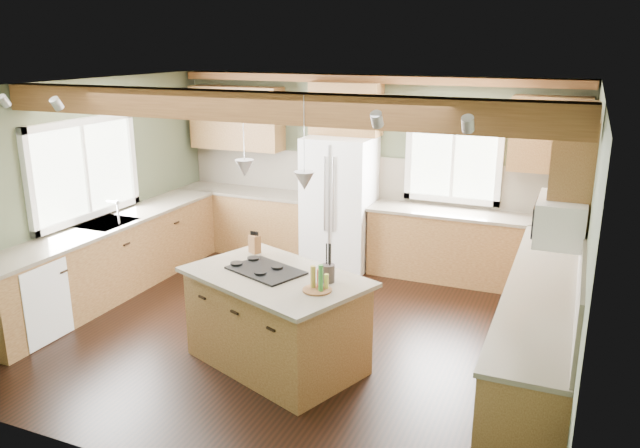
% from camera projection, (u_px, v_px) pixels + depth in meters
% --- Properties ---
extents(floor, '(5.60, 5.60, 0.00)m').
position_uv_depth(floor, '(294.00, 330.00, 6.79)').
color(floor, black).
rests_on(floor, ground).
extents(ceiling, '(5.60, 5.60, 0.00)m').
position_uv_depth(ceiling, '(291.00, 86.00, 6.06)').
color(ceiling, silver).
rests_on(ceiling, wall_back).
extents(wall_back, '(5.60, 0.00, 5.60)m').
position_uv_depth(wall_back, '(370.00, 170.00, 8.64)').
color(wall_back, '#4B563D').
rests_on(wall_back, ground).
extents(wall_left, '(0.00, 5.00, 5.00)m').
position_uv_depth(wall_left, '(82.00, 190.00, 7.48)').
color(wall_left, '#4B563D').
rests_on(wall_left, ground).
extents(wall_right, '(0.00, 5.00, 5.00)m').
position_uv_depth(wall_right, '(585.00, 249.00, 5.38)').
color(wall_right, '#4B563D').
rests_on(wall_right, ground).
extents(ceiling_beam, '(5.55, 0.26, 0.26)m').
position_uv_depth(ceiling_beam, '(255.00, 107.00, 5.45)').
color(ceiling_beam, '#563218').
rests_on(ceiling_beam, ceiling).
extents(soffit_trim, '(5.55, 0.20, 0.10)m').
position_uv_depth(soffit_trim, '(369.00, 79.00, 8.20)').
color(soffit_trim, '#563218').
rests_on(soffit_trim, ceiling).
extents(backsplash_back, '(5.58, 0.03, 0.58)m').
position_uv_depth(backsplash_back, '(369.00, 177.00, 8.65)').
color(backsplash_back, brown).
rests_on(backsplash_back, wall_back).
extents(backsplash_right, '(0.03, 3.70, 0.58)m').
position_uv_depth(backsplash_right, '(582.00, 257.00, 5.45)').
color(backsplash_right, brown).
rests_on(backsplash_right, wall_right).
extents(base_cab_back_left, '(2.02, 0.60, 0.88)m').
position_uv_depth(base_cab_back_left, '(248.00, 222.00, 9.28)').
color(base_cab_back_left, '#5B3716').
rests_on(base_cab_back_left, floor).
extents(counter_back_left, '(2.06, 0.64, 0.04)m').
position_uv_depth(counter_back_left, '(247.00, 191.00, 9.15)').
color(counter_back_left, brown).
rests_on(counter_back_left, base_cab_back_left).
extents(base_cab_back_right, '(2.62, 0.60, 0.88)m').
position_uv_depth(base_cab_back_right, '(470.00, 249.00, 8.05)').
color(base_cab_back_right, '#5B3716').
rests_on(base_cab_back_right, floor).
extents(counter_back_right, '(2.66, 0.64, 0.04)m').
position_uv_depth(counter_back_right, '(473.00, 215.00, 7.92)').
color(counter_back_right, brown).
rests_on(counter_back_right, base_cab_back_right).
extents(base_cab_left, '(0.60, 3.70, 0.88)m').
position_uv_depth(base_cab_left, '(111.00, 260.00, 7.65)').
color(base_cab_left, '#5B3716').
rests_on(base_cab_left, floor).
extents(counter_left, '(0.64, 3.74, 0.04)m').
position_uv_depth(counter_left, '(108.00, 224.00, 7.52)').
color(counter_left, brown).
rests_on(counter_left, base_cab_left).
extents(base_cab_right, '(0.60, 3.70, 0.88)m').
position_uv_depth(base_cab_right, '(539.00, 331.00, 5.78)').
color(base_cab_right, '#5B3716').
rests_on(base_cab_right, floor).
extents(counter_right, '(0.64, 3.74, 0.04)m').
position_uv_depth(counter_right, '(544.00, 285.00, 5.65)').
color(counter_right, brown).
rests_on(counter_right, base_cab_right).
extents(upper_cab_back_left, '(1.40, 0.35, 0.90)m').
position_uv_depth(upper_cab_back_left, '(237.00, 118.00, 9.04)').
color(upper_cab_back_left, '#5B3716').
rests_on(upper_cab_back_left, wall_back).
extents(upper_cab_over_fridge, '(0.96, 0.35, 0.70)m').
position_uv_depth(upper_cab_over_fridge, '(346.00, 109.00, 8.35)').
color(upper_cab_over_fridge, '#5B3716').
rests_on(upper_cab_over_fridge, wall_back).
extents(upper_cab_right, '(0.35, 2.20, 0.90)m').
position_uv_depth(upper_cab_right, '(575.00, 156.00, 6.06)').
color(upper_cab_right, '#5B3716').
rests_on(upper_cab_right, wall_right).
extents(upper_cab_back_corner, '(0.90, 0.35, 0.90)m').
position_uv_depth(upper_cab_back_corner, '(549.00, 135.00, 7.44)').
color(upper_cab_back_corner, '#5B3716').
rests_on(upper_cab_back_corner, wall_back).
extents(window_left, '(0.04, 1.60, 1.05)m').
position_uv_depth(window_left, '(84.00, 169.00, 7.44)').
color(window_left, white).
rests_on(window_left, wall_left).
extents(window_back, '(1.10, 0.04, 1.00)m').
position_uv_depth(window_back, '(454.00, 159.00, 8.12)').
color(window_back, white).
rests_on(window_back, wall_back).
extents(sink, '(0.50, 0.65, 0.03)m').
position_uv_depth(sink, '(108.00, 224.00, 7.52)').
color(sink, '#262628').
rests_on(sink, counter_left).
extents(faucet, '(0.02, 0.02, 0.28)m').
position_uv_depth(faucet, '(118.00, 214.00, 7.41)').
color(faucet, '#B2B2B7').
rests_on(faucet, sink).
extents(dishwasher, '(0.60, 0.60, 0.84)m').
position_uv_depth(dishwasher, '(27.00, 300.00, 6.50)').
color(dishwasher, white).
rests_on(dishwasher, floor).
extents(oven, '(0.60, 0.72, 0.84)m').
position_uv_depth(oven, '(524.00, 404.00, 4.64)').
color(oven, white).
rests_on(oven, floor).
extents(microwave, '(0.40, 0.70, 0.38)m').
position_uv_depth(microwave, '(561.00, 220.00, 5.35)').
color(microwave, white).
rests_on(microwave, wall_right).
extents(pendant_left, '(0.18, 0.18, 0.16)m').
position_uv_depth(pendant_left, '(245.00, 168.00, 5.82)').
color(pendant_left, '#B2B2B7').
rests_on(pendant_left, ceiling).
extents(pendant_right, '(0.18, 0.18, 0.16)m').
position_uv_depth(pendant_right, '(304.00, 181.00, 5.29)').
color(pendant_right, '#B2B2B7').
rests_on(pendant_right, ceiling).
extents(refrigerator, '(0.90, 0.74, 1.80)m').
position_uv_depth(refrigerator, '(339.00, 203.00, 8.52)').
color(refrigerator, white).
rests_on(refrigerator, floor).
extents(island, '(1.84, 1.48, 0.88)m').
position_uv_depth(island, '(276.00, 322.00, 5.96)').
color(island, brown).
rests_on(island, floor).
extents(island_top, '(1.97, 1.62, 0.04)m').
position_uv_depth(island_top, '(275.00, 277.00, 5.83)').
color(island_top, brown).
rests_on(island_top, island).
extents(cooktop, '(0.81, 0.68, 0.02)m').
position_uv_depth(cooktop, '(266.00, 270.00, 5.91)').
color(cooktop, black).
rests_on(cooktop, island_top).
extents(knife_block, '(0.14, 0.12, 0.19)m').
position_uv_depth(knife_block, '(255.00, 244.00, 6.42)').
color(knife_block, brown).
rests_on(knife_block, island_top).
extents(utensil_crock, '(0.17, 0.17, 0.16)m').
position_uv_depth(utensil_crock, '(328.00, 273.00, 5.64)').
color(utensil_crock, '#403A33').
rests_on(utensil_crock, island_top).
extents(bottle_tray, '(0.28, 0.28, 0.24)m').
position_uv_depth(bottle_tray, '(317.00, 278.00, 5.43)').
color(bottle_tray, brown).
rests_on(bottle_tray, island_top).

